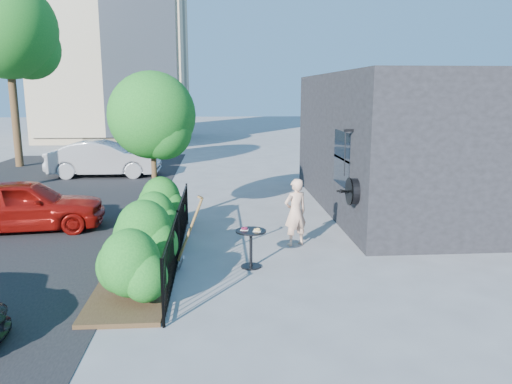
{
  "coord_description": "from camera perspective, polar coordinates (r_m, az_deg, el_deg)",
  "views": [
    {
      "loc": [
        -0.64,
        -10.04,
        3.5
      ],
      "look_at": [
        0.21,
        1.24,
        1.2
      ],
      "focal_mm": 35.0,
      "sensor_mm": 36.0,
      "label": 1
    }
  ],
  "objects": [
    {
      "name": "fence",
      "position": [
        10.5,
        -8.88,
        -4.91
      ],
      "size": [
        0.05,
        6.05,
        1.1
      ],
      "color": "black",
      "rests_on": "ground"
    },
    {
      "name": "shovel",
      "position": [
        10.0,
        -7.73,
        -5.06
      ],
      "size": [
        0.56,
        0.2,
        1.53
      ],
      "color": "brown",
      "rests_on": "ground"
    },
    {
      "name": "patio_tree",
      "position": [
        12.92,
        -11.52,
        7.99
      ],
      "size": [
        2.2,
        2.2,
        3.94
      ],
      "color": "#3F2B19",
      "rests_on": "ground"
    },
    {
      "name": "car_red",
      "position": [
        13.93,
        -24.98,
        -1.34
      ],
      "size": [
        4.07,
        2.03,
        1.33
      ],
      "primitive_type": "imported",
      "rotation": [
        0.0,
        0.0,
        1.69
      ],
      "color": "maroon",
      "rests_on": "ground"
    },
    {
      "name": "street_tree_far",
      "position": [
        25.85,
        -26.42,
        15.7
      ],
      "size": [
        4.4,
        4.4,
        8.28
      ],
      "color": "#3F2B19",
      "rests_on": "ground"
    },
    {
      "name": "shrubs",
      "position": [
        10.62,
        -12.1,
        -4.06
      ],
      "size": [
        1.1,
        5.6,
        1.24
      ],
      "color": "#14581A",
      "rests_on": "ground"
    },
    {
      "name": "shop_building",
      "position": [
        15.85,
        18.57,
        5.46
      ],
      "size": [
        6.22,
        9.0,
        4.0
      ],
      "color": "black",
      "rests_on": "ground"
    },
    {
      "name": "woman",
      "position": [
        11.41,
        4.53,
        -2.33
      ],
      "size": [
        0.67,
        0.57,
        1.56
      ],
      "primitive_type": "imported",
      "rotation": [
        0.0,
        0.0,
        3.54
      ],
      "color": "#D8A78C",
      "rests_on": "ground"
    },
    {
      "name": "cafe_table",
      "position": [
        10.03,
        -0.58,
        -5.71
      ],
      "size": [
        0.61,
        0.61,
        0.82
      ],
      "rotation": [
        0.0,
        0.0,
        -0.23
      ],
      "color": "black",
      "rests_on": "ground"
    },
    {
      "name": "car_silver",
      "position": [
        21.62,
        -16.96,
        3.66
      ],
      "size": [
        4.53,
        1.61,
        1.49
      ],
      "primitive_type": "imported",
      "rotation": [
        0.0,
        0.0,
        1.56
      ],
      "color": "#A1A1A5",
      "rests_on": "ground"
    },
    {
      "name": "planting_bed",
      "position": [
        10.74,
        -12.56,
        -7.6
      ],
      "size": [
        1.3,
        6.0,
        0.08
      ],
      "primitive_type": "cube",
      "color": "#382616",
      "rests_on": "ground"
    },
    {
      "name": "ground",
      "position": [
        10.65,
        -0.65,
        -7.69
      ],
      "size": [
        120.0,
        120.0,
        0.0
      ],
      "primitive_type": "plane",
      "color": "gray",
      "rests_on": "ground"
    }
  ]
}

